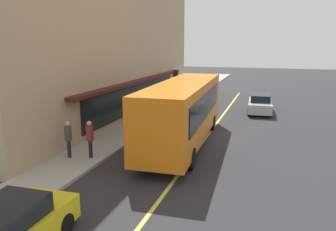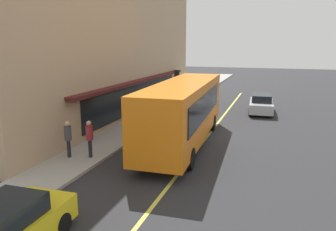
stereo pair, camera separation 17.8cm
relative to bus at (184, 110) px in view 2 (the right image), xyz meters
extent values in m
plane|color=#28282B|center=(2.88, -0.95, -1.99)|extent=(120.00, 120.00, 0.00)
cube|color=#9E9B93|center=(2.88, 4.12, -1.91)|extent=(80.00, 2.47, 0.15)
cube|color=#D8D14C|center=(2.88, -0.95, -1.98)|extent=(36.00, 0.16, 0.01)
cube|color=tan|center=(6.15, 10.13, 4.82)|extent=(26.88, 9.54, 13.60)
cube|color=#4C1919|center=(6.15, 5.11, 0.81)|extent=(18.82, 0.70, 0.20)
cube|color=black|center=(6.15, 5.33, -0.49)|extent=(16.13, 0.08, 2.00)
cube|color=orange|center=(-0.04, 0.00, 0.01)|extent=(11.11, 3.02, 3.00)
cube|color=black|center=(5.41, 0.25, 0.37)|extent=(0.22, 2.10, 1.80)
cube|color=black|center=(-0.40, 1.25, 0.37)|extent=(8.79, 0.47, 1.32)
cube|color=black|center=(-0.28, -1.28, 0.37)|extent=(8.79, 0.47, 1.32)
cube|color=#0CF259|center=(5.48, 0.26, 1.26)|extent=(0.17, 1.90, 0.36)
cube|color=#2D2D33|center=(5.51, 0.26, -1.24)|extent=(0.27, 2.40, 0.40)
cylinder|color=black|center=(3.43, 1.29, -1.49)|extent=(1.01, 0.35, 1.00)
cylinder|color=black|center=(3.53, -0.96, -1.49)|extent=(1.01, 0.35, 1.00)
cylinder|color=black|center=(-3.61, 0.96, -1.49)|extent=(1.01, 0.35, 1.00)
cylinder|color=black|center=(-3.50, -1.30, -1.49)|extent=(1.01, 0.35, 1.00)
cylinder|color=#2D2D33|center=(9.72, 3.23, -0.24)|extent=(0.12, 0.12, 3.20)
cube|color=black|center=(9.72, 3.43, 0.91)|extent=(0.30, 0.30, 0.90)
sphere|color=red|center=(9.72, 3.60, 1.18)|extent=(0.18, 0.18, 0.18)
sphere|color=orange|center=(9.72, 3.60, 0.91)|extent=(0.18, 0.18, 0.18)
sphere|color=green|center=(9.72, 3.60, 0.64)|extent=(0.18, 0.18, 0.18)
cube|color=#B7BABF|center=(10.21, -3.68, -1.39)|extent=(4.39, 2.03, 0.75)
cube|color=black|center=(10.36, -3.67, -0.74)|extent=(2.49, 1.64, 0.55)
cylinder|color=black|center=(8.83, -4.57, -1.67)|extent=(0.65, 0.25, 0.64)
cylinder|color=black|center=(8.74, -2.94, -1.67)|extent=(0.65, 0.25, 0.64)
cylinder|color=black|center=(11.67, -4.42, -1.67)|extent=(0.65, 0.25, 0.64)
cylinder|color=black|center=(11.58, -2.78, -1.67)|extent=(0.65, 0.25, 0.64)
cylinder|color=black|center=(-9.69, 2.64, -1.67)|extent=(0.65, 0.24, 0.64)
cylinder|color=black|center=(-9.63, 1.00, -1.67)|extent=(0.65, 0.24, 0.64)
cylinder|color=black|center=(12.43, 4.64, -1.41)|extent=(0.18, 0.18, 0.84)
cylinder|color=#594C47|center=(12.43, 4.64, -0.66)|extent=(0.34, 0.34, 0.67)
sphere|color=tan|center=(12.43, 4.64, -0.21)|extent=(0.23, 0.23, 0.23)
cylinder|color=black|center=(-4.23, 4.57, -1.40)|extent=(0.18, 0.18, 0.86)
cylinder|color=#3F3F47|center=(-4.23, 4.57, -0.63)|extent=(0.34, 0.34, 0.68)
sphere|color=tan|center=(-4.23, 4.57, -0.17)|extent=(0.24, 0.24, 0.24)
cylinder|color=black|center=(-3.90, 3.59, -1.40)|extent=(0.18, 0.18, 0.88)
cylinder|color=maroon|center=(-3.90, 3.59, -0.61)|extent=(0.34, 0.34, 0.69)
sphere|color=tan|center=(-3.90, 3.59, -0.14)|extent=(0.24, 0.24, 0.24)
camera|label=1|loc=(-16.93, -4.58, 3.54)|focal=34.68mm
camera|label=2|loc=(-16.87, -4.75, 3.54)|focal=34.68mm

